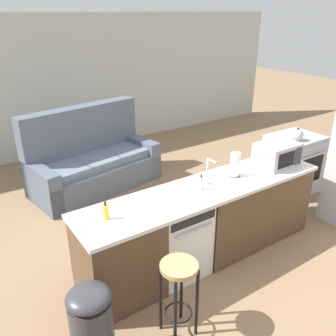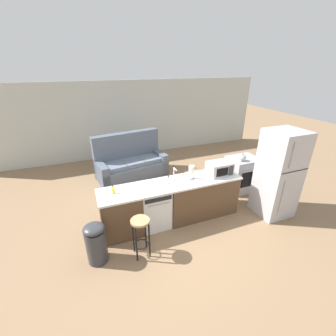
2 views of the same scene
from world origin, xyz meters
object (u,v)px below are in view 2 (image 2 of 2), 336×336
object	(u,v)px
paper_towel_roll	(191,172)
trash_bin	(96,243)
refrigerator	(278,174)
microwave	(219,168)
soap_bottle	(168,181)
dishwasher	(154,207)
kettle	(242,158)
stove_range	(242,174)
couch	(130,163)
bar_stool	(141,230)
dish_soap_bottle	(113,190)

from	to	relation	value
paper_towel_roll	trash_bin	world-z (taller)	paper_towel_roll
refrigerator	microwave	distance (m)	1.24
refrigerator	soap_bottle	bearing A→B (deg)	166.47
soap_bottle	trash_bin	bearing A→B (deg)	-159.84
dishwasher	paper_towel_roll	size ratio (longest dim) A/B	2.98
soap_bottle	kettle	bearing A→B (deg)	11.28
stove_range	couch	size ratio (longest dim) A/B	0.42
bar_stool	microwave	bearing A→B (deg)	19.65
stove_range	microwave	xyz separation A→B (m)	(-1.11, -0.55, 0.59)
refrigerator	couch	xyz separation A→B (m)	(-2.52, 3.01, -0.56)
dishwasher	trash_bin	size ratio (longest dim) A/B	1.14
dishwasher	couch	bearing A→B (deg)	88.20
kettle	bar_stool	bearing A→B (deg)	-158.86
paper_towel_roll	trash_bin	bearing A→B (deg)	-163.55
stove_range	paper_towel_roll	bearing A→B (deg)	-164.08
dishwasher	stove_range	distance (m)	2.66
soap_bottle	trash_bin	world-z (taller)	soap_bottle
soap_bottle	microwave	bearing A→B (deg)	-0.07
dishwasher	bar_stool	xyz separation A→B (m)	(-0.46, -0.70, 0.11)
trash_bin	couch	world-z (taller)	couch
refrigerator	paper_towel_roll	xyz separation A→B (m)	(-1.76, 0.60, 0.09)
paper_towel_roll	couch	distance (m)	2.62
bar_stool	couch	xyz separation A→B (m)	(0.54, 3.16, -0.14)
microwave	bar_stool	xyz separation A→B (m)	(-1.95, -0.70, -0.50)
dish_soap_bottle	couch	world-z (taller)	couch
refrigerator	bar_stool	xyz separation A→B (m)	(-3.06, -0.15, -0.41)
soap_bottle	couch	size ratio (longest dim) A/B	0.08
stove_range	paper_towel_roll	xyz separation A→B (m)	(-1.76, -0.50, 0.59)
kettle	couch	world-z (taller)	couch
paper_towel_roll	soap_bottle	bearing A→B (deg)	-174.94
paper_towel_roll	microwave	bearing A→B (deg)	-4.24
microwave	stove_range	bearing A→B (deg)	26.29
refrigerator	kettle	xyz separation A→B (m)	(-0.17, 0.97, 0.04)
stove_range	couch	distance (m)	3.17
dishwasher	dish_soap_bottle	distance (m)	0.94
soap_bottle	kettle	world-z (taller)	kettle
dishwasher	paper_towel_roll	world-z (taller)	paper_towel_roll
trash_bin	dish_soap_bottle	bearing A→B (deg)	53.19
trash_bin	couch	distance (m)	3.28
dishwasher	dish_soap_bottle	bearing A→B (deg)	177.85
dish_soap_bottle	couch	bearing A→B (deg)	71.10
paper_towel_roll	dish_soap_bottle	world-z (taller)	paper_towel_roll
microwave	dish_soap_bottle	xyz separation A→B (m)	(-2.24, 0.03, -0.07)
soap_bottle	trash_bin	distance (m)	1.71
paper_towel_roll	kettle	xyz separation A→B (m)	(1.59, 0.38, -0.05)
soap_bottle	trash_bin	size ratio (longest dim) A/B	0.24
trash_bin	microwave	bearing A→B (deg)	11.65
dishwasher	stove_range	xyz separation A→B (m)	(2.60, 0.55, 0.03)
stove_range	microwave	distance (m)	1.37
refrigerator	soap_bottle	xyz separation A→B (m)	(-2.28, 0.55, 0.02)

